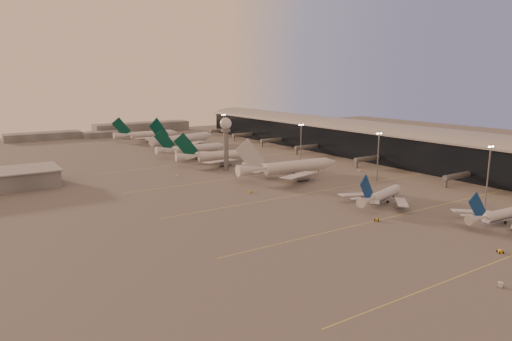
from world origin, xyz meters
TOP-DOWN VIEW (x-y plane):
  - ground at (0.00, 0.00)m, footprint 700.00×700.00m
  - taxiway_markings at (30.00, 56.00)m, footprint 180.00×185.25m
  - terminal at (107.88, 110.09)m, footprint 57.00×362.00m
  - radar_tower at (5.00, 120.00)m, footprint 6.40×6.40m
  - mast_a at (58.00, 0.00)m, footprint 3.60×0.56m
  - mast_b at (55.00, 55.00)m, footprint 3.60×0.56m
  - mast_c at (50.00, 110.00)m, footprint 3.60×0.56m
  - mast_d at (48.00, 200.00)m, footprint 3.60×0.56m
  - distant_horizon at (2.62, 325.14)m, footprint 165.00×37.50m
  - narrowbody_near at (38.73, -16.41)m, footprint 34.14×27.17m
  - narrowbody_mid at (24.30, 24.41)m, footprint 37.15×29.21m
  - widebody_white at (25.09, 87.42)m, footprint 62.07×49.57m
  - greentail_a at (12.59, 141.98)m, footprint 54.08×43.36m
  - greentail_b at (11.80, 177.23)m, footprint 52.32×42.26m
  - greentail_c at (24.73, 219.62)m, footprint 62.23×49.39m
  - greentail_d at (12.59, 267.71)m, footprint 55.98×45.24m
  - gsv_truck_a at (-9.71, -44.12)m, footprint 6.63×4.57m
  - gsv_tug_near at (12.04, -31.91)m, footprint 3.33×3.95m
  - gsv_tug_mid at (4.96, 9.50)m, footprint 3.88×4.05m
  - gsv_truck_b at (41.74, 33.17)m, footprint 5.73×3.62m
  - gsv_truck_c at (-10.88, 69.22)m, footprint 5.78×3.00m
  - gsv_catering_b at (65.27, 76.68)m, footprint 5.81×3.81m
  - gsv_tug_far at (6.57, 105.96)m, footprint 4.31×3.98m
  - gsv_truck_d at (-25.03, 119.35)m, footprint 2.93×5.33m
  - gsv_tug_hangar at (38.63, 153.14)m, footprint 3.92×3.16m

SIDE VIEW (x-z plane):
  - ground at x=0.00m, z-range 0.00..0.00m
  - taxiway_markings at x=30.00m, z-range 0.00..0.02m
  - gsv_tug_near at x=12.04m, z-range 0.01..0.99m
  - gsv_tug_hangar at x=38.63m, z-range 0.01..0.99m
  - gsv_tug_mid at x=4.96m, z-range 0.02..1.02m
  - gsv_tug_far at x=6.57m, z-range 0.02..1.08m
  - gsv_truck_d at x=-25.03m, z-range 0.02..2.06m
  - gsv_truck_b at x=41.74m, z-range 0.02..2.20m
  - gsv_truck_c at x=-10.88m, z-range 0.02..2.25m
  - gsv_truck_a at x=-9.71m, z-range 0.03..2.55m
  - gsv_catering_b at x=65.27m, z-range 0.00..4.39m
  - narrowbody_near at x=38.73m, z-range -3.97..9.37m
  - narrowbody_mid at x=24.30m, z-range -4.44..10.48m
  - greentail_b at x=11.80m, z-range -6.15..12.86m
  - greentail_a at x=12.59m, z-range -6.38..13.36m
  - greentail_d at x=12.59m, z-range -6.58..13.77m
  - widebody_white at x=25.09m, z-range -7.13..14.70m
  - distant_horizon at x=2.62m, z-range -0.61..8.39m
  - greentail_c at x=24.73m, z-range -7.62..15.95m
  - terminal at x=107.88m, z-range -1.00..22.04m
  - mast_a at x=58.00m, z-range 1.24..26.24m
  - mast_b at x=55.00m, z-range 1.24..26.24m
  - mast_c at x=50.00m, z-range 1.24..26.24m
  - mast_d at x=48.00m, z-range 1.24..26.24m
  - radar_tower at x=5.00m, z-range 5.40..36.50m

